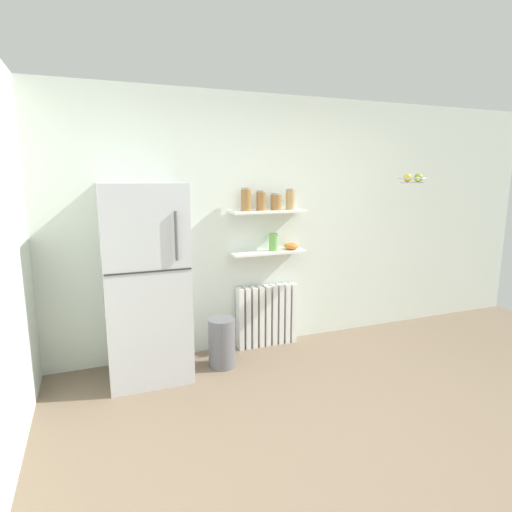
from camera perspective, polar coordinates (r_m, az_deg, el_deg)
The scene contains 14 objects.
ground_plane at distance 3.51m, azimuth 11.28°, elevation -20.13°, with size 7.04×7.04×0.00m, color #7A6651.
back_wall at distance 4.41m, azimuth 1.04°, elevation 4.45°, with size 7.04×0.10×2.60m, color silver.
refrigerator at distance 3.82m, azimuth -14.89°, elevation -3.53°, with size 0.70×0.68×1.74m.
radiator at distance 4.51m, azimuth 1.49°, elevation -8.11°, with size 0.66×0.12×0.66m.
wall_shelf_lower at distance 4.30m, azimuth 1.68°, elevation 0.53°, with size 0.79×0.22×0.03m, color white.
wall_shelf_upper at distance 4.25m, azimuth 1.72°, elevation 6.10°, with size 0.79×0.22×0.03m, color white.
storage_jar_0 at distance 4.15m, azimuth -1.39°, elevation 7.73°, with size 0.10×0.10×0.23m.
storage_jar_1 at distance 4.21m, azimuth 0.70°, elevation 7.58°, with size 0.10×0.10×0.20m.
storage_jar_2 at distance 4.27m, azimuth 2.73°, elevation 7.42°, with size 0.11×0.11×0.17m.
storage_jar_3 at distance 4.34m, azimuth 4.70°, elevation 7.73°, with size 0.09×0.09×0.21m.
vase at distance 4.31m, azimuth 2.37°, elevation 1.92°, with size 0.09×0.09×0.18m, color #66A84C.
shelf_bowl at distance 4.40m, azimuth 4.85°, elevation 1.36°, with size 0.15×0.15×0.07m, color orange.
trash_bin at distance 4.06m, azimuth -4.68°, elevation -11.71°, with size 0.26×0.26×0.47m, color slate.
hanging_fruit_basket at distance 4.61m, azimuth 20.69°, elevation 9.81°, with size 0.30×0.30×0.10m.
Camera 1 is at (-1.67, -2.01, 1.79)m, focal length 29.31 mm.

